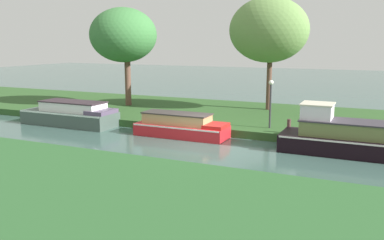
{
  "coord_description": "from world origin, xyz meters",
  "views": [
    {
      "loc": [
        7.28,
        -17.24,
        4.73
      ],
      "look_at": [
        -1.13,
        1.2,
        0.9
      ],
      "focal_mm": 38.53,
      "sensor_mm": 36.0,
      "label": 1
    }
  ],
  "objects_px": {
    "lamp_post": "(271,97)",
    "willow_tree_left": "(123,35)",
    "willow_tree_centre": "(269,30)",
    "black_narrowboat": "(372,140)",
    "red_barge": "(181,126)",
    "mooring_post_near": "(289,126)",
    "slate_cruiser": "(71,115)"
  },
  "relations": [
    {
      "from": "black_narrowboat",
      "to": "mooring_post_near",
      "type": "relative_size",
      "value": 11.26
    },
    {
      "from": "willow_tree_centre",
      "to": "lamp_post",
      "type": "bearing_deg",
      "value": -73.59
    },
    {
      "from": "lamp_post",
      "to": "mooring_post_near",
      "type": "bearing_deg",
      "value": -35.5
    },
    {
      "from": "slate_cruiser",
      "to": "willow_tree_left",
      "type": "bearing_deg",
      "value": 87.89
    },
    {
      "from": "lamp_post",
      "to": "willow_tree_left",
      "type": "bearing_deg",
      "value": 163.43
    },
    {
      "from": "lamp_post",
      "to": "black_narrowboat",
      "type": "bearing_deg",
      "value": -22.78
    },
    {
      "from": "red_barge",
      "to": "mooring_post_near",
      "type": "bearing_deg",
      "value": 13.34
    },
    {
      "from": "red_barge",
      "to": "willow_tree_centre",
      "type": "xyz_separation_m",
      "value": [
        2.51,
        7.33,
        4.95
      ]
    },
    {
      "from": "slate_cruiser",
      "to": "mooring_post_near",
      "type": "height_order",
      "value": "slate_cruiser"
    },
    {
      "from": "willow_tree_centre",
      "to": "black_narrowboat",
      "type": "bearing_deg",
      "value": -48.76
    },
    {
      "from": "slate_cruiser",
      "to": "willow_tree_left",
      "type": "distance_m",
      "value": 7.0
    },
    {
      "from": "slate_cruiser",
      "to": "willow_tree_left",
      "type": "xyz_separation_m",
      "value": [
        0.2,
        5.3,
        4.57
      ]
    },
    {
      "from": "red_barge",
      "to": "black_narrowboat",
      "type": "distance_m",
      "value": 8.94
    },
    {
      "from": "slate_cruiser",
      "to": "willow_tree_centre",
      "type": "distance_m",
      "value": 13.01
    },
    {
      "from": "willow_tree_centre",
      "to": "red_barge",
      "type": "bearing_deg",
      "value": -108.87
    },
    {
      "from": "mooring_post_near",
      "to": "willow_tree_left",
      "type": "bearing_deg",
      "value": 161.39
    },
    {
      "from": "mooring_post_near",
      "to": "black_narrowboat",
      "type": "bearing_deg",
      "value": -18.28
    },
    {
      "from": "slate_cruiser",
      "to": "lamp_post",
      "type": "bearing_deg",
      "value": 10.41
    },
    {
      "from": "black_narrowboat",
      "to": "willow_tree_centre",
      "type": "distance_m",
      "value": 10.86
    },
    {
      "from": "slate_cruiser",
      "to": "black_narrowboat",
      "type": "bearing_deg",
      "value": 0.0
    },
    {
      "from": "slate_cruiser",
      "to": "mooring_post_near",
      "type": "distance_m",
      "value": 12.34
    },
    {
      "from": "willow_tree_left",
      "to": "slate_cruiser",
      "type": "bearing_deg",
      "value": -92.11
    },
    {
      "from": "willow_tree_left",
      "to": "black_narrowboat",
      "type": "bearing_deg",
      "value": -18.53
    },
    {
      "from": "red_barge",
      "to": "black_narrowboat",
      "type": "bearing_deg",
      "value": 0.0
    },
    {
      "from": "red_barge",
      "to": "black_narrowboat",
      "type": "relative_size",
      "value": 0.62
    },
    {
      "from": "slate_cruiser",
      "to": "willow_tree_centre",
      "type": "relative_size",
      "value": 0.81
    },
    {
      "from": "slate_cruiser",
      "to": "willow_tree_centre",
      "type": "xyz_separation_m",
      "value": [
        9.58,
        7.33,
        4.86
      ]
    },
    {
      "from": "slate_cruiser",
      "to": "lamp_post",
      "type": "relative_size",
      "value": 2.33
    },
    {
      "from": "lamp_post",
      "to": "mooring_post_near",
      "type": "height_order",
      "value": "lamp_post"
    },
    {
      "from": "slate_cruiser",
      "to": "lamp_post",
      "type": "xyz_separation_m",
      "value": [
        11.14,
        2.05,
        1.36
      ]
    },
    {
      "from": "black_narrowboat",
      "to": "lamp_post",
      "type": "relative_size",
      "value": 3.15
    },
    {
      "from": "willow_tree_centre",
      "to": "mooring_post_near",
      "type": "relative_size",
      "value": 10.32
    }
  ]
}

